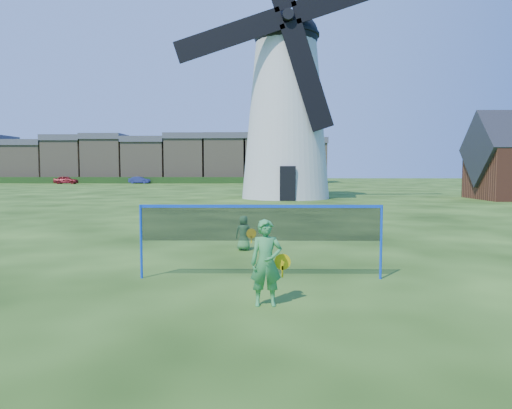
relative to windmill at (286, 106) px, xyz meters
The scene contains 9 objects.
ground 28.19m from the windmill, 94.47° to the right, with size 220.00×220.00×0.00m, color black.
windmill is the anchor object (origin of this frame).
badminton_net 28.14m from the windmill, 93.79° to the right, with size 5.05×0.05×1.55m.
player_girl 30.12m from the windmill, 93.34° to the right, with size 0.70×0.38×1.45m.
player_boy 25.00m from the windmill, 95.50° to the right, with size 0.62×0.42×0.99m.
terraced_houses 50.27m from the windmill, 116.67° to the left, with size 63.23×8.40×8.37m.
hedge 46.20m from the windmill, 121.85° to the left, with size 62.00×0.80×1.00m, color #193814.
car_left 47.94m from the windmill, 132.59° to the left, with size 1.45×3.60×1.23m, color maroon.
car_right 43.84m from the windmill, 119.71° to the left, with size 1.16×3.33×1.10m, color navy.
Camera 1 is at (0.36, -9.96, 2.29)m, focal length 33.04 mm.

